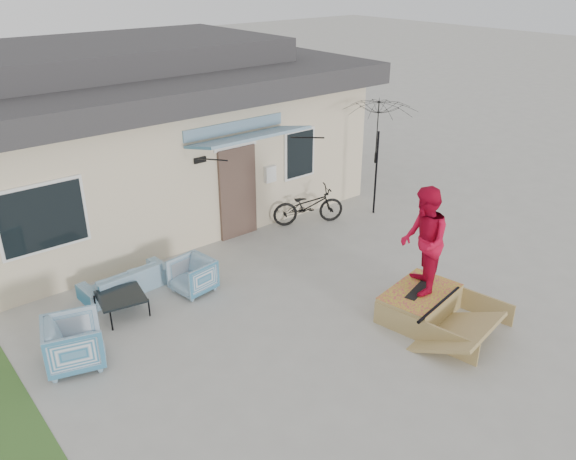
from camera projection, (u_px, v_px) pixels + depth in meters
ground at (342, 340)px, 9.74m from camera, size 90.00×90.00×0.00m
house at (123, 129)px, 14.55m from camera, size 10.80×8.49×4.10m
loveseat at (124, 276)px, 11.05m from camera, size 1.71×0.60×0.66m
armchair_left at (74, 341)px, 8.99m from camera, size 1.01×1.04×0.88m
armchair_right at (192, 274)px, 11.04m from camera, size 0.77×0.81×0.73m
coffee_table at (122, 305)px, 10.37m from camera, size 0.91×0.91×0.39m
bicycle at (308, 202)px, 13.84m from camera, size 1.83×1.27×1.11m
patio_umbrella at (378, 146)px, 13.90m from camera, size 2.03×1.92×2.20m
skate_ramp at (419, 303)px, 10.34m from camera, size 1.75×2.14×0.48m
skateboard at (418, 289)px, 10.26m from camera, size 0.78×0.39×0.05m
skater at (424, 240)px, 9.85m from camera, size 1.16×1.18×1.91m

